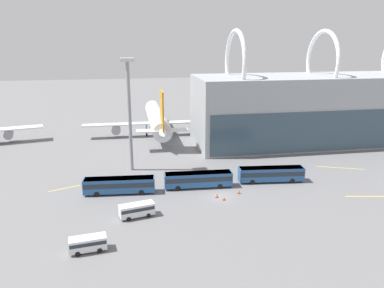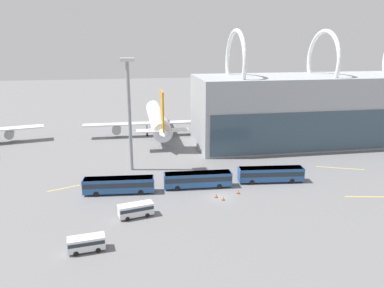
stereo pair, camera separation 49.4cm
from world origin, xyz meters
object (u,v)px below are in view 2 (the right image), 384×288
object	(u,v)px
shuttle_bus_2	(271,173)
floodlight_mast	(129,100)
traffic_cone_0	(223,198)
traffic_cone_2	(238,192)
airliner_parked_remote	(303,104)
service_van_foreground	(136,209)
service_van_crossing	(86,243)
airliner_at_gate_far	(158,119)
shuttle_bus_1	(198,179)
traffic_cone_1	(216,195)
shuttle_bus_0	(119,184)

from	to	relation	value
shuttle_bus_2	floodlight_mast	size ratio (longest dim) A/B	0.55
traffic_cone_0	traffic_cone_2	distance (m)	4.22
airliner_parked_remote	service_van_foreground	bearing A→B (deg)	-68.85
shuttle_bus_2	service_van_crossing	bearing A→B (deg)	-143.88
airliner_at_gate_far	floodlight_mast	bearing A→B (deg)	164.96
airliner_parked_remote	shuttle_bus_2	xyz separation A→B (m)	(-33.84, -56.19, -3.91)
shuttle_bus_1	traffic_cone_2	world-z (taller)	shuttle_bus_1
traffic_cone_2	shuttle_bus_2	bearing A→B (deg)	29.88
service_van_crossing	floodlight_mast	bearing A→B (deg)	70.62
shuttle_bus_2	service_van_foreground	xyz separation A→B (m)	(-27.37, -10.87, -0.49)
airliner_at_gate_far	traffic_cone_1	xyz separation A→B (m)	(6.42, -48.30, -4.41)
shuttle_bus_0	service_van_crossing	xyz separation A→B (m)	(-4.14, -19.49, -0.56)
shuttle_bus_1	traffic_cone_2	bearing A→B (deg)	-29.16
airliner_at_gate_far	traffic_cone_0	world-z (taller)	airliner_at_gate_far
shuttle_bus_0	traffic_cone_1	bearing A→B (deg)	-11.62
service_van_crossing	traffic_cone_2	xyz separation A→B (m)	(26.16, 15.39, -0.87)
shuttle_bus_2	floodlight_mast	xyz separation A→B (m)	(-27.56, 12.30, 13.79)
shuttle_bus_1	traffic_cone_0	bearing A→B (deg)	-59.94
service_van_foreground	traffic_cone_2	bearing A→B (deg)	-175.03
service_van_foreground	airliner_at_gate_far	bearing A→B (deg)	-111.68
airliner_at_gate_far	airliner_parked_remote	distance (m)	54.65
service_van_foreground	shuttle_bus_2	bearing A→B (deg)	-171.21
shuttle_bus_2	airliner_parked_remote	bearing A→B (deg)	64.73
floodlight_mast	shuttle_bus_1	bearing A→B (deg)	-45.37
airliner_parked_remote	service_van_foreground	distance (m)	90.90
service_van_foreground	service_van_crossing	world-z (taller)	service_van_foreground
shuttle_bus_0	traffic_cone_0	world-z (taller)	shuttle_bus_0
shuttle_bus_1	floodlight_mast	world-z (taller)	floodlight_mast
shuttle_bus_0	shuttle_bus_1	distance (m)	15.09
floodlight_mast	traffic_cone_2	xyz separation A→B (m)	(19.40, -16.99, -15.22)
shuttle_bus_1	service_van_crossing	xyz separation A→B (m)	(-19.23, -19.75, -0.56)
airliner_at_gate_far	traffic_cone_2	world-z (taller)	airliner_at_gate_far
service_van_foreground	traffic_cone_0	world-z (taller)	service_van_foreground
service_van_foreground	service_van_crossing	bearing A→B (deg)	40.07
service_van_crossing	traffic_cone_2	bearing A→B (deg)	22.88
shuttle_bus_0	traffic_cone_1	size ratio (longest dim) A/B	16.31
shuttle_bus_2	traffic_cone_2	xyz separation A→B (m)	(-8.16, -4.69, -1.43)
traffic_cone_1	traffic_cone_0	bearing A→B (deg)	-52.95
shuttle_bus_1	service_van_crossing	world-z (taller)	shuttle_bus_1
traffic_cone_0	traffic_cone_1	bearing A→B (deg)	127.05
airliner_parked_remote	floodlight_mast	size ratio (longest dim) A/B	1.71
shuttle_bus_0	service_van_foreground	size ratio (longest dim) A/B	2.24
airliner_parked_remote	traffic_cone_0	distance (m)	78.08
floodlight_mast	airliner_at_gate_far	bearing A→B (deg)	74.38
shuttle_bus_0	service_van_foreground	world-z (taller)	shuttle_bus_0
airliner_parked_remote	traffic_cone_2	distance (m)	74.15
service_van_foreground	traffic_cone_1	world-z (taller)	service_van_foreground
airliner_parked_remote	shuttle_bus_2	size ratio (longest dim) A/B	3.11
service_van_foreground	traffic_cone_2	xyz separation A→B (m)	(19.22, 6.19, -0.94)
airliner_at_gate_far	shuttle_bus_1	world-z (taller)	airliner_at_gate_far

